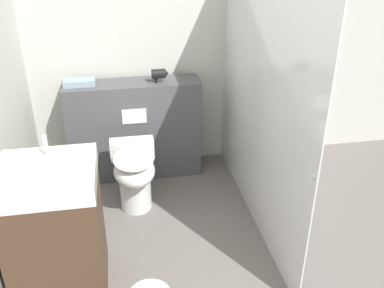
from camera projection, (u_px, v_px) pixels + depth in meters
wall_back at (179, 41)px, 4.03m from camera, size 8.00×0.06×2.50m
partition_panel at (135, 130)px, 4.10m from camera, size 1.25×0.33×0.95m
shower_glass at (259, 102)px, 3.26m from camera, size 0.04×2.11×2.05m
toilet at (134, 174)px, 3.63m from camera, size 0.38×0.56×0.57m
sink_vanity at (56, 229)px, 2.79m from camera, size 0.60×0.56×1.07m
hair_drier at (159, 74)px, 3.84m from camera, size 0.15×0.09×0.13m
folded_towel at (79, 83)px, 3.79m from camera, size 0.28×0.14×0.05m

